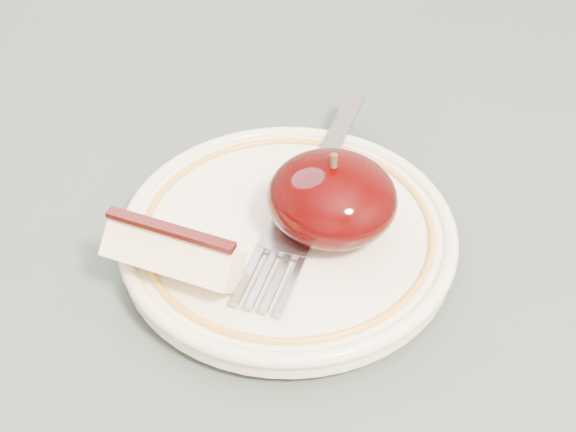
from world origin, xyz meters
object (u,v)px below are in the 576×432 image
(table, at_px, (136,347))
(apple_half, at_px, (332,198))
(fork, at_px, (311,193))
(plate, at_px, (288,234))

(table, bearing_deg, apple_half, 21.69)
(apple_half, bearing_deg, table, -158.31)
(table, height_order, fork, fork)
(table, bearing_deg, plate, 21.48)
(apple_half, distance_m, fork, 0.03)
(table, distance_m, apple_half, 0.18)
(fork, bearing_deg, plate, 170.69)
(table, xyz_separation_m, plate, (0.09, 0.04, 0.10))
(apple_half, bearing_deg, fork, 134.46)
(table, bearing_deg, fork, 34.14)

